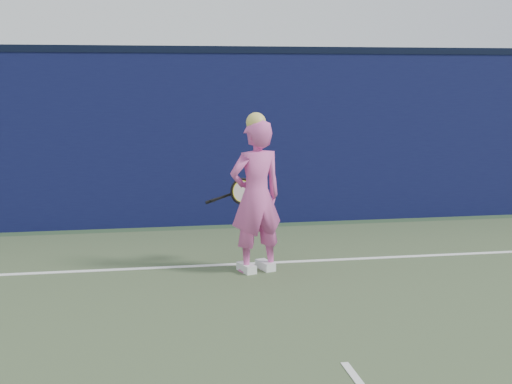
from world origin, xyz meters
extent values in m
cube|color=#0D103C|center=(0.00, 6.50, 1.25)|extent=(24.00, 0.40, 2.50)
cube|color=black|center=(0.00, 6.50, 2.55)|extent=(24.00, 0.42, 0.10)
imported|color=#DD56A7|center=(-0.21, 3.71, 0.85)|extent=(0.72, 0.58, 1.70)
sphere|color=#D9C561|center=(-0.21, 3.71, 1.67)|extent=(0.22, 0.22, 0.22)
cube|color=white|center=(-0.10, 3.75, 0.05)|extent=(0.20, 0.30, 0.10)
cube|color=white|center=(-0.33, 3.67, 0.05)|extent=(0.20, 0.30, 0.10)
torus|color=black|center=(-0.31, 4.10, 0.85)|extent=(0.31, 0.17, 0.32)
torus|color=yellow|center=(-0.31, 4.10, 0.85)|extent=(0.25, 0.13, 0.26)
cylinder|color=beige|center=(-0.31, 4.10, 0.85)|extent=(0.25, 0.12, 0.26)
cylinder|color=black|center=(-0.54, 4.09, 0.79)|extent=(0.29, 0.09, 0.10)
cylinder|color=black|center=(-0.68, 4.08, 0.75)|extent=(0.13, 0.06, 0.07)
cube|color=white|center=(0.00, 4.00, 0.01)|extent=(11.00, 0.08, 0.01)
camera|label=1|loc=(-1.55, -3.96, 2.16)|focal=50.00mm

